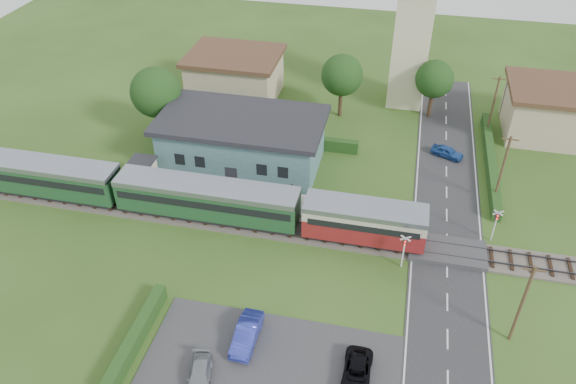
% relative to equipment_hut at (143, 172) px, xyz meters
% --- Properties ---
extents(ground, '(120.00, 120.00, 0.00)m').
position_rel_equipment_hut_xyz_m(ground, '(18.00, -5.20, -1.75)').
color(ground, '#2D4C19').
extents(railway_track, '(76.00, 3.20, 0.49)m').
position_rel_equipment_hut_xyz_m(railway_track, '(18.00, -3.20, -1.64)').
color(railway_track, '#4C443D').
rests_on(railway_track, ground).
extents(road, '(6.00, 70.00, 0.05)m').
position_rel_equipment_hut_xyz_m(road, '(28.00, -5.20, -1.72)').
color(road, '#28282B').
rests_on(road, ground).
extents(car_park, '(17.00, 9.00, 0.08)m').
position_rel_equipment_hut_xyz_m(car_park, '(16.50, -17.20, -1.71)').
color(car_park, '#333335').
rests_on(car_park, ground).
extents(crossing_deck, '(6.20, 3.40, 0.45)m').
position_rel_equipment_hut_xyz_m(crossing_deck, '(28.00, -3.20, -1.52)').
color(crossing_deck, '#333335').
rests_on(crossing_deck, ground).
extents(platform, '(30.00, 3.00, 0.45)m').
position_rel_equipment_hut_xyz_m(platform, '(8.00, 0.00, -1.52)').
color(platform, gray).
rests_on(platform, ground).
extents(equipment_hut, '(2.30, 2.30, 2.55)m').
position_rel_equipment_hut_xyz_m(equipment_hut, '(0.00, 0.00, 0.00)').
color(equipment_hut, beige).
rests_on(equipment_hut, platform).
extents(station_building, '(16.00, 9.00, 5.30)m').
position_rel_equipment_hut_xyz_m(station_building, '(8.00, 5.79, 0.95)').
color(station_building, '#3E696C').
rests_on(station_building, ground).
extents(train, '(43.20, 2.90, 3.40)m').
position_rel_equipment_hut_xyz_m(train, '(4.26, -3.20, 0.43)').
color(train, '#232328').
rests_on(train, ground).
extents(church_tower, '(6.00, 6.00, 17.60)m').
position_rel_equipment_hut_xyz_m(church_tower, '(23.00, 22.80, 8.48)').
color(church_tower, beige).
rests_on(church_tower, ground).
extents(house_west, '(10.80, 8.80, 5.50)m').
position_rel_equipment_hut_xyz_m(house_west, '(3.00, 19.80, 1.04)').
color(house_west, tan).
rests_on(house_west, ground).
extents(house_east, '(8.80, 8.80, 5.50)m').
position_rel_equipment_hut_xyz_m(house_east, '(38.00, 18.80, 1.05)').
color(house_east, tan).
rests_on(house_east, ground).
extents(hedge_carpark, '(0.80, 9.00, 1.20)m').
position_rel_equipment_hut_xyz_m(hedge_carpark, '(7.00, -17.20, -1.15)').
color(hedge_carpark, '#193814').
rests_on(hedge_carpark, ground).
extents(hedge_roadside, '(0.80, 18.00, 1.20)m').
position_rel_equipment_hut_xyz_m(hedge_roadside, '(32.20, 10.80, -1.15)').
color(hedge_roadside, '#193814').
rests_on(hedge_roadside, ground).
extents(hedge_station, '(22.00, 0.80, 1.30)m').
position_rel_equipment_hut_xyz_m(hedge_station, '(8.00, 10.30, -1.10)').
color(hedge_station, '#193814').
rests_on(hedge_station, ground).
extents(tree_a, '(5.20, 5.20, 8.00)m').
position_rel_equipment_hut_xyz_m(tree_a, '(-2.00, 8.80, 3.63)').
color(tree_a, '#332316').
rests_on(tree_a, ground).
extents(tree_b, '(4.60, 4.60, 7.34)m').
position_rel_equipment_hut_xyz_m(tree_b, '(16.00, 17.80, 3.27)').
color(tree_b, '#332316').
rests_on(tree_b, ground).
extents(tree_c, '(4.20, 4.20, 6.78)m').
position_rel_equipment_hut_xyz_m(tree_c, '(26.00, 19.80, 2.91)').
color(tree_c, '#332316').
rests_on(tree_c, ground).
extents(utility_pole_b, '(1.40, 0.22, 7.00)m').
position_rel_equipment_hut_xyz_m(utility_pole_b, '(32.20, -11.20, 1.88)').
color(utility_pole_b, '#473321').
rests_on(utility_pole_b, ground).
extents(utility_pole_c, '(1.40, 0.22, 7.00)m').
position_rel_equipment_hut_xyz_m(utility_pole_c, '(32.20, 4.80, 1.88)').
color(utility_pole_c, '#473321').
rests_on(utility_pole_c, ground).
extents(utility_pole_d, '(1.40, 0.22, 7.00)m').
position_rel_equipment_hut_xyz_m(utility_pole_d, '(32.20, 16.80, 1.88)').
color(utility_pole_d, '#473321').
rests_on(utility_pole_d, ground).
extents(crossing_signal_near, '(0.84, 0.28, 3.28)m').
position_rel_equipment_hut_xyz_m(crossing_signal_near, '(24.40, -5.61, 0.39)').
color(crossing_signal_near, silver).
rests_on(crossing_signal_near, ground).
extents(crossing_signal_far, '(0.84, 0.28, 3.28)m').
position_rel_equipment_hut_xyz_m(crossing_signal_far, '(31.60, -0.81, 0.39)').
color(crossing_signal_far, silver).
rests_on(crossing_signal_far, ground).
extents(streetlamp_west, '(0.30, 0.30, 5.15)m').
position_rel_equipment_hut_xyz_m(streetlamp_west, '(-4.00, 14.80, 1.29)').
color(streetlamp_west, '#3F3F47').
rests_on(streetlamp_west, ground).
extents(streetlamp_east, '(0.30, 0.30, 5.15)m').
position_rel_equipment_hut_xyz_m(streetlamp_east, '(34.00, 21.80, 1.29)').
color(streetlamp_east, '#3F3F47').
rests_on(streetlamp_east, ground).
extents(car_on_road, '(3.53, 2.50, 1.11)m').
position_rel_equipment_hut_xyz_m(car_on_road, '(28.01, 11.59, -1.14)').
color(car_on_road, '#214A94').
rests_on(car_on_road, road).
extents(car_park_blue, '(1.49, 4.14, 1.36)m').
position_rel_equipment_hut_xyz_m(car_park_blue, '(14.39, -15.36, -0.99)').
color(car_park_blue, '#27309A').
rests_on(car_park_blue, car_park).
extents(car_park_silver, '(2.26, 3.93, 1.07)m').
position_rel_equipment_hut_xyz_m(car_park_silver, '(12.33, -19.19, -1.13)').
color(car_park_silver, '#8E9399').
rests_on(car_park_silver, car_park).
extents(car_park_dark, '(1.84, 3.97, 1.10)m').
position_rel_equipment_hut_xyz_m(car_park_dark, '(22.16, -16.70, -1.12)').
color(car_park_dark, black).
rests_on(car_park_dark, car_park).
extents(pedestrian_near, '(0.75, 0.56, 1.86)m').
position_rel_equipment_hut_xyz_m(pedestrian_near, '(14.15, 0.30, -0.37)').
color(pedestrian_near, gray).
rests_on(pedestrian_near, platform).
extents(pedestrian_far, '(0.61, 0.77, 1.54)m').
position_rel_equipment_hut_xyz_m(pedestrian_far, '(3.51, -0.12, -0.53)').
color(pedestrian_far, gray).
rests_on(pedestrian_far, platform).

